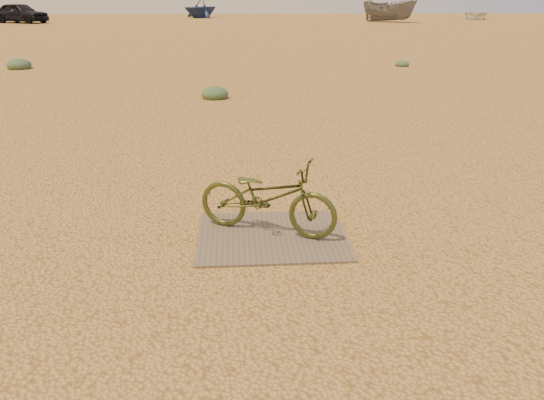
{
  "coord_description": "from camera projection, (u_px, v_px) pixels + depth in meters",
  "views": [
    {
      "loc": [
        -0.15,
        -5.43,
        2.31
      ],
      "look_at": [
        0.19,
        -0.59,
        0.4
      ],
      "focal_mm": 35.0,
      "sensor_mm": 36.0,
      "label": 1
    }
  ],
  "objects": [
    {
      "name": "car",
      "position": [
        20.0,
        13.0,
        42.32
      ],
      "size": [
        4.9,
        3.59,
        1.55
      ],
      "primitive_type": "imported",
      "rotation": [
        0.0,
        0.0,
        1.13
      ],
      "color": "black",
      "rests_on": "ground"
    },
    {
      "name": "ground",
      "position": [
        251.0,
        215.0,
        5.89
      ],
      "size": [
        120.0,
        120.0,
        0.0
      ],
      "primitive_type": "plane",
      "color": "tan",
      "rests_on": "ground"
    },
    {
      "name": "boat_far_left",
      "position": [
        200.0,
        7.0,
        50.79
      ],
      "size": [
        4.93,
        4.9,
        1.97
      ],
      "primitive_type": "imported",
      "rotation": [
        0.0,
        0.0,
        -0.83
      ],
      "color": "navy",
      "rests_on": "ground"
    },
    {
      "name": "plywood_board",
      "position": [
        272.0,
        236.0,
        5.35
      ],
      "size": [
        1.49,
        1.21,
        0.02
      ],
      "primitive_type": "cube",
      "color": "brown",
      "rests_on": "ground"
    },
    {
      "name": "kale_a",
      "position": [
        215.0,
        98.0,
        12.38
      ],
      "size": [
        0.63,
        0.63,
        0.35
      ],
      "primitive_type": "ellipsoid",
      "color": "#4A6843",
      "rests_on": "ground"
    },
    {
      "name": "boat_far_right",
      "position": [
        475.0,
        14.0,
        48.68
      ],
      "size": [
        4.48,
        5.15,
        0.89
      ],
      "primitive_type": "imported",
      "rotation": [
        0.0,
        0.0,
        -0.39
      ],
      "color": "white",
      "rests_on": "ground"
    },
    {
      "name": "bicycle",
      "position": [
        267.0,
        197.0,
        5.29
      ],
      "size": [
        1.53,
        1.03,
        0.76
      ],
      "primitive_type": "imported",
      "rotation": [
        0.0,
        0.0,
        1.16
      ],
      "color": "#424C1E",
      "rests_on": "plywood_board"
    },
    {
      "name": "kale_b",
      "position": [
        402.0,
        66.0,
        17.7
      ],
      "size": [
        0.46,
        0.46,
        0.25
      ],
      "primitive_type": "ellipsoid",
      "color": "#4A6843",
      "rests_on": "ground"
    },
    {
      "name": "kale_c",
      "position": [
        20.0,
        69.0,
        17.13
      ],
      "size": [
        0.76,
        0.76,
        0.42
      ],
      "primitive_type": "ellipsoid",
      "color": "#4A6843",
      "rests_on": "ground"
    },
    {
      "name": "boat_mid_right",
      "position": [
        389.0,
        10.0,
        43.55
      ],
      "size": [
        4.75,
        4.35,
        1.82
      ],
      "primitive_type": "imported",
      "rotation": [
        0.0,
        0.0,
        0.88
      ],
      "color": "slate",
      "rests_on": "ground"
    }
  ]
}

